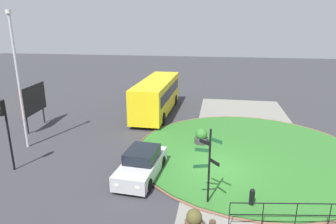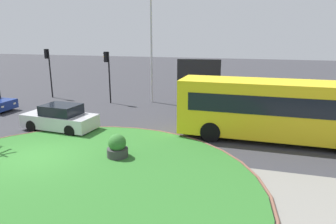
# 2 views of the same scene
# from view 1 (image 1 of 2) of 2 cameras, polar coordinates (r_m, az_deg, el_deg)

# --- Properties ---
(ground) EXTENTS (120.00, 120.00, 0.00)m
(ground) POSITION_cam_1_polar(r_m,az_deg,el_deg) (16.61, 9.24, -10.93)
(ground) COLOR #333338
(sidewalk_paving) EXTENTS (32.00, 7.54, 0.02)m
(sidewalk_paving) POSITION_cam_1_polar(r_m,az_deg,el_deg) (16.77, 17.01, -11.17)
(sidewalk_paving) COLOR gray
(sidewalk_paving) RESTS_ON ground
(grass_island) EXTENTS (13.94, 13.94, 0.10)m
(grass_island) POSITION_cam_1_polar(r_m,az_deg,el_deg) (19.15, 15.42, -7.33)
(grass_island) COLOR #2D6B28
(grass_island) RESTS_ON ground
(grass_kerb_ring) EXTENTS (14.25, 14.25, 0.11)m
(grass_kerb_ring) POSITION_cam_1_polar(r_m,az_deg,el_deg) (19.14, 15.42, -7.32)
(grass_kerb_ring) COLOR brown
(grass_kerb_ring) RESTS_ON ground
(signpost_directional) EXTENTS (0.86, 1.15, 3.54)m
(signpost_directional) POSITION_cam_1_polar(r_m,az_deg,el_deg) (12.71, 7.87, -9.67)
(signpost_directional) COLOR black
(signpost_directional) RESTS_ON ground
(bollard_foreground) EXTENTS (0.24, 0.24, 0.86)m
(bollard_foreground) POSITION_cam_1_polar(r_m,az_deg,el_deg) (13.72, 15.99, -15.65)
(bollard_foreground) COLOR black
(bollard_foreground) RESTS_ON ground
(railing_grass_edge) EXTENTS (0.80, 5.08, 1.14)m
(railing_grass_edge) POSITION_cam_1_polar(r_m,az_deg,el_deg) (12.81, 23.69, -17.45)
(railing_grass_edge) COLOR black
(railing_grass_edge) RESTS_ON ground
(bus_yellow) EXTENTS (9.62, 2.64, 3.00)m
(bus_yellow) POSITION_cam_1_polar(r_m,az_deg,el_deg) (26.01, -2.18, 3.23)
(bus_yellow) COLOR yellow
(bus_yellow) RESTS_ON ground
(car_near_lane) EXTENTS (4.23, 1.99, 1.47)m
(car_near_lane) POSITION_cam_1_polar(r_m,az_deg,el_deg) (15.50, -5.14, -10.07)
(car_near_lane) COLOR #B7B7BC
(car_near_lane) RESTS_ON ground
(traffic_light_far) EXTENTS (0.49, 0.28, 3.95)m
(traffic_light_far) POSITION_cam_1_polar(r_m,az_deg,el_deg) (17.33, -29.20, -1.40)
(traffic_light_far) COLOR black
(traffic_light_far) RESTS_ON ground
(lamppost_tall) EXTENTS (0.32, 0.32, 8.46)m
(lamppost_tall) POSITION_cam_1_polar(r_m,az_deg,el_deg) (20.13, -27.12, 5.93)
(lamppost_tall) COLOR #B7B7BC
(lamppost_tall) RESTS_ON ground
(billboard_left) EXTENTS (3.44, 0.50, 3.33)m
(billboard_left) POSITION_cam_1_polar(r_m,az_deg,el_deg) (24.19, -24.68, 2.12)
(billboard_left) COLOR black
(billboard_left) RESTS_ON ground
(planter_near_signpost) EXTENTS (0.90, 0.90, 1.10)m
(planter_near_signpost) POSITION_cam_1_polar(r_m,az_deg,el_deg) (19.53, 6.50, -4.91)
(planter_near_signpost) COLOR #383838
(planter_near_signpost) RESTS_ON ground
(planter_kerbside) EXTENTS (0.71, 0.71, 0.99)m
(planter_kerbside) POSITION_cam_1_polar(r_m,az_deg,el_deg) (11.88, 5.07, -20.55)
(planter_kerbside) COLOR brown
(planter_kerbside) RESTS_ON ground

